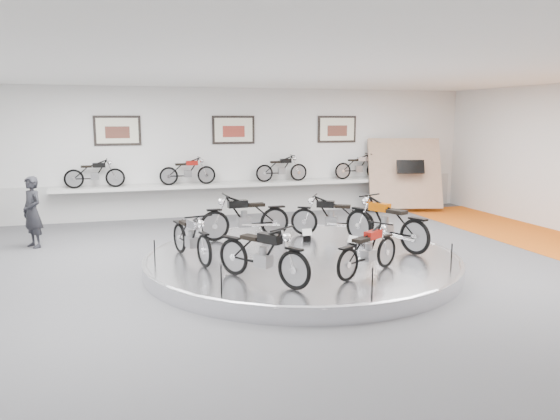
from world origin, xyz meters
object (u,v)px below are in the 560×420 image
object	(u,v)px
bike_d	(263,253)
visitor	(32,212)
shelf	(236,185)
bike_f	(386,222)
bike_a	(332,216)
bike_c	(191,236)
bike_b	(245,216)
display_platform	(302,262)
bike_e	(368,250)

from	to	relation	value
bike_d	visitor	world-z (taller)	visitor
shelf	bike_f	world-z (taller)	bike_f
bike_a	bike_c	world-z (taller)	bike_a
shelf	visitor	bearing A→B (deg)	-153.54
bike_b	visitor	size ratio (longest dim) A/B	1.06
shelf	bike_d	bearing A→B (deg)	-98.90
display_platform	bike_c	bearing A→B (deg)	174.22
bike_b	bike_d	bearing A→B (deg)	78.96
bike_a	bike_e	xyz separation A→B (m)	(-0.57, -3.13, -0.04)
display_platform	bike_b	distance (m)	2.04
bike_e	bike_a	bearing A→B (deg)	49.46
bike_a	bike_e	world-z (taller)	bike_a
bike_a	bike_b	size ratio (longest dim) A/B	0.92
bike_b	bike_c	bearing A→B (deg)	43.66
display_platform	shelf	world-z (taller)	shelf
display_platform	visitor	bearing A→B (deg)	146.73
bike_b	bike_d	distance (m)	3.40
bike_f	visitor	xyz separation A→B (m)	(-7.46, 3.62, -0.01)
bike_a	visitor	bearing A→B (deg)	11.72
display_platform	bike_e	xyz separation A→B (m)	(0.67, -1.69, 0.60)
bike_b	bike_d	xyz separation A→B (m)	(-0.47, -3.37, -0.03)
display_platform	bike_e	bearing A→B (deg)	-68.27
bike_e	bike_c	bearing A→B (deg)	116.30
bike_d	display_platform	bearing A→B (deg)	107.77
shelf	bike_e	xyz separation A→B (m)	(0.67, -8.09, -0.25)
shelf	bike_c	xyz separation A→B (m)	(-2.22, -6.17, -0.22)
shelf	bike_d	world-z (taller)	bike_d
shelf	bike_d	size ratio (longest dim) A/B	6.42
display_platform	bike_f	distance (m)	2.04
bike_a	bike_e	size ratio (longest dim) A/B	1.10
bike_d	bike_f	size ratio (longest dim) A/B	0.90
bike_e	bike_d	bearing A→B (deg)	147.58
display_platform	bike_a	distance (m)	2.00
shelf	visitor	xyz separation A→B (m)	(-5.55, -2.76, -0.14)
bike_d	bike_f	bearing A→B (deg)	83.00
bike_c	bike_f	bearing A→B (deg)	72.96
bike_e	visitor	bearing A→B (deg)	109.21
bike_a	visitor	distance (m)	7.14
bike_d	bike_f	xyz separation A→B (m)	(3.17, 1.64, 0.06)
display_platform	bike_d	world-z (taller)	bike_d
shelf	bike_d	distance (m)	8.12
bike_d	bike_f	distance (m)	3.57
bike_a	bike_b	xyz separation A→B (m)	(-2.03, 0.32, 0.04)
bike_e	visitor	xyz separation A→B (m)	(-6.22, 5.33, 0.11)
bike_a	bike_c	xyz separation A→B (m)	(-3.47, -1.21, -0.02)
bike_c	bike_a	bearing A→B (deg)	94.97
bike_e	shelf	bearing A→B (deg)	64.56
visitor	display_platform	bearing A→B (deg)	21.63
display_platform	bike_c	size ratio (longest dim) A/B	3.94
bike_f	shelf	bearing A→B (deg)	-7.14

